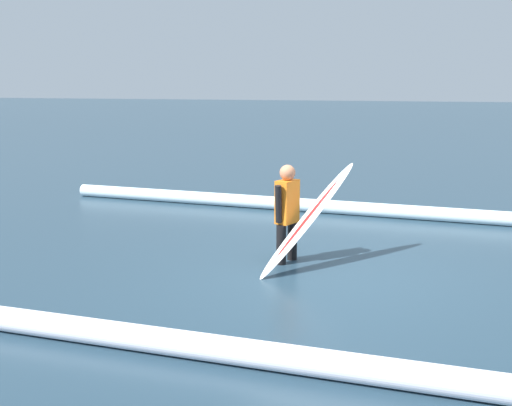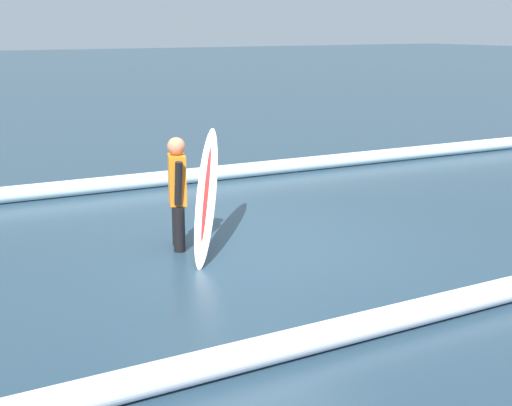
# 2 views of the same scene
# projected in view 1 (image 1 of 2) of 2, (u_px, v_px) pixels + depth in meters

# --- Properties ---
(ground_plane) EXTENTS (152.56, 152.56, 0.00)m
(ground_plane) POSITION_uv_depth(u_px,v_px,m) (337.00, 277.00, 7.92)
(ground_plane) COLOR #243C4C
(surfer) EXTENTS (0.30, 0.56, 1.39)m
(surfer) POSITION_uv_depth(u_px,v_px,m) (287.00, 209.00, 8.45)
(surfer) COLOR black
(surfer) RESTS_ON ground_plane
(surfboard) EXTENTS (1.17, 1.64, 1.39)m
(surfboard) POSITION_uv_depth(u_px,v_px,m) (309.00, 218.00, 8.26)
(surfboard) COLOR white
(surfboard) RESTS_ON ground_plane
(wave_crest_midground) EXTENTS (20.49, 0.71, 0.25)m
(wave_crest_midground) POSITION_uv_depth(u_px,v_px,m) (76.00, 329.00, 5.94)
(wave_crest_midground) COLOR white
(wave_crest_midground) RESTS_ON ground_plane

